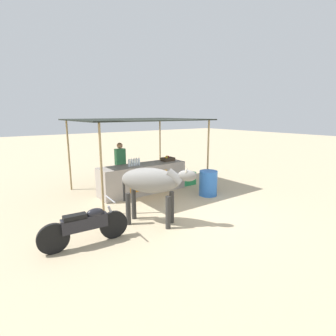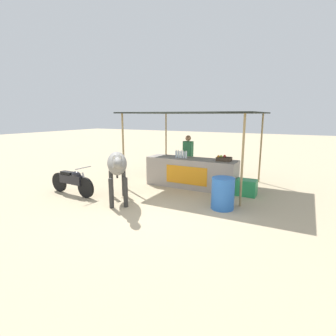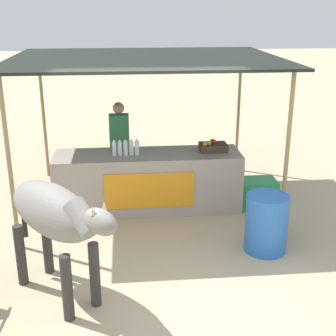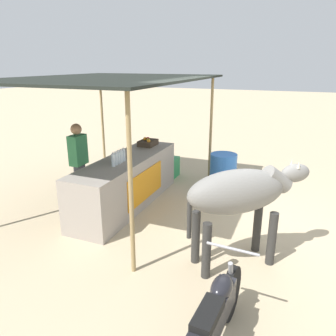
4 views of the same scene
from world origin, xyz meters
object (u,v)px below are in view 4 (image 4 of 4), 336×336
at_px(motorcycle_parked, 214,319).
at_px(fruit_crate, 148,142).
at_px(cooler_box, 167,168).
at_px(water_barrel, 223,172).
at_px(vendor_behind_counter, 79,166).
at_px(cow, 241,194).
at_px(stall_counter, 127,182).

bearing_deg(motorcycle_parked, fruit_crate, 33.17).
bearing_deg(motorcycle_parked, cooler_box, 27.24).
distance_m(fruit_crate, water_barrel, 1.78).
height_order(vendor_behind_counter, cooler_box, vendor_behind_counter).
relative_size(water_barrel, motorcycle_parked, 0.45).
bearing_deg(cow, vendor_behind_counter, 77.50).
bearing_deg(fruit_crate, vendor_behind_counter, 155.26).
bearing_deg(cooler_box, motorcycle_parked, -152.76).
bearing_deg(fruit_crate, stall_counter, -177.23).
relative_size(stall_counter, fruit_crate, 6.82).
bearing_deg(water_barrel, stall_counter, 134.80).
height_order(stall_counter, fruit_crate, fruit_crate).
xyz_separation_m(stall_counter, cow, (-1.15, -2.38, 0.55)).
xyz_separation_m(vendor_behind_counter, cooler_box, (2.28, -0.85, -0.61)).
height_order(stall_counter, cooler_box, stall_counter).
bearing_deg(water_barrel, fruit_crate, 106.22).
distance_m(stall_counter, vendor_behind_counter, 0.95).
height_order(fruit_crate, cow, cow).
bearing_deg(cooler_box, cow, -142.44).
relative_size(vendor_behind_counter, motorcycle_parked, 0.92).
distance_m(vendor_behind_counter, water_barrel, 3.07).
bearing_deg(water_barrel, cow, -162.64).
bearing_deg(cooler_box, stall_counter, 176.95).
bearing_deg(motorcycle_parked, water_barrel, 12.15).
bearing_deg(fruit_crate, cooler_box, -11.16).
bearing_deg(stall_counter, cow, -115.71).
bearing_deg(vendor_behind_counter, cooler_box, -20.47).
distance_m(stall_counter, water_barrel, 2.18).
bearing_deg(water_barrel, vendor_behind_counter, 130.84).
distance_m(fruit_crate, motorcycle_parked, 4.66).
bearing_deg(stall_counter, fruit_crate, 2.77).
height_order(stall_counter, vendor_behind_counter, vendor_behind_counter).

